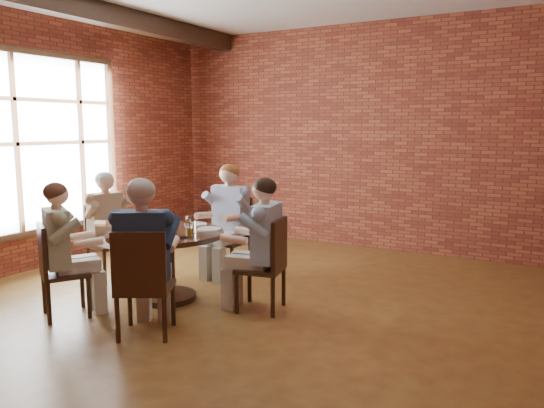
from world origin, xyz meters
The scene contains 29 objects.
floor centered at (0.00, 0.00, 0.00)m, with size 7.00×7.00×0.00m, color olive.
wall_back centered at (0.00, 3.50, 1.70)m, with size 7.00×7.00×0.00m, color brown.
wall_left centered at (-3.25, 0.00, 1.70)m, with size 7.00×7.00×0.00m, color brown.
ceiling_beam centered at (-2.45, 0.00, 3.27)m, with size 0.22×6.90×0.26m, color #331E11.
window centered at (-3.18, 0.40, 1.65)m, with size 0.10×2.16×2.36m.
dining_table centered at (-0.90, 0.02, 0.53)m, with size 1.24×1.24×0.75m.
chair_a centered at (0.24, 0.26, 0.52)m, with size 0.52×0.52×0.95m.
diner_a centered at (0.15, 0.24, 0.68)m, with size 0.54×0.67×1.36m, color teal, non-canonical shape.
chair_b centered at (-0.87, 1.24, 0.52)m, with size 0.47×0.47×0.97m.
diner_b centered at (-0.87, 1.15, 0.70)m, with size 0.57×0.70×1.40m, color #8891AD, non-canonical shape.
chair_c centered at (-2.09, 0.27, 0.51)m, with size 0.50×0.50×0.93m.
diner_c centered at (-2.01, 0.25, 0.66)m, with size 0.52×0.64×1.32m, color brown, non-canonical shape.
chair_d centered at (-1.48, -0.94, 0.51)m, with size 0.58×0.58×0.94m.
diner_d centered at (-1.43, -0.87, 0.67)m, with size 0.53×0.65×1.33m, color tan, non-canonical shape.
chair_e centered at (-0.37, -0.91, 0.53)m, with size 0.64×0.64×0.98m.
diner_e centered at (-0.42, -0.82, 0.71)m, with size 0.58×0.71×1.42m, color #172741, non-canonical shape.
plate_a centered at (-0.56, 0.33, 0.76)m, with size 0.26×0.26×0.01m, color white.
plate_b centered at (-0.87, 0.49, 0.76)m, with size 0.26×0.26×0.01m, color white.
plate_c centered at (-1.31, 0.16, 0.76)m, with size 0.26×0.26×0.01m, color white.
plate_d centered at (-0.74, -0.43, 0.76)m, with size 0.26×0.26×0.01m, color white.
glass_a centered at (-0.58, 0.08, 0.82)m, with size 0.07×0.07×0.14m, color white.
glass_b centered at (-0.82, 0.30, 0.82)m, with size 0.07×0.07×0.14m, color white.
glass_c centered at (-1.19, 0.28, 0.82)m, with size 0.07×0.07×0.14m, color white.
glass_d centered at (-1.01, 0.08, 0.82)m, with size 0.07×0.07×0.14m, color white.
glass_e centered at (-1.19, -0.15, 0.82)m, with size 0.07×0.07×0.14m, color white.
glass_f centered at (-1.09, -0.33, 0.82)m, with size 0.07×0.07×0.14m, color white.
glass_g centered at (-0.78, -0.21, 0.82)m, with size 0.07×0.07×0.14m, color white.
glass_h centered at (-0.53, -0.05, 0.82)m, with size 0.07×0.07×0.14m, color white.
smartphone centered at (-0.55, -0.16, 0.75)m, with size 0.07×0.14×0.01m, color black.
Camera 1 is at (2.84, -4.26, 1.87)m, focal length 35.00 mm.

